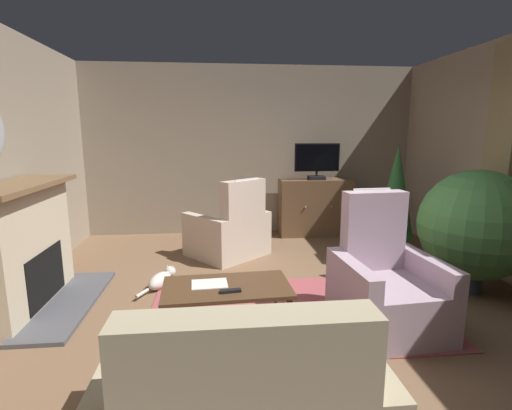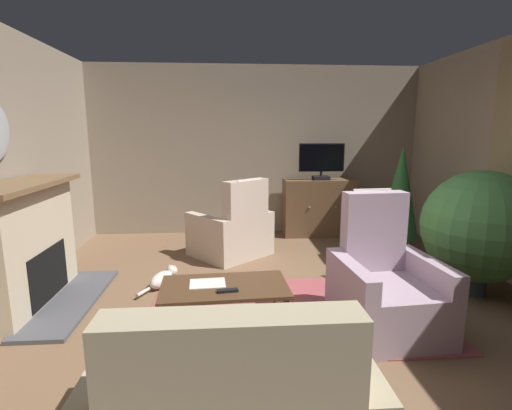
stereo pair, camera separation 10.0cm
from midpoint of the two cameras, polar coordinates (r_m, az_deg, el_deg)
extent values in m
cube|color=brown|center=(3.89, 4.32, -16.02)|extent=(6.16, 6.85, 0.04)
cube|color=gray|center=(6.64, 0.40, 8.10)|extent=(6.16, 0.10, 2.84)
cube|color=#8E7F56|center=(5.31, 33.87, 7.13)|extent=(0.10, 0.44, 2.39)
cube|color=#9E474C|center=(3.88, 6.13, -15.74)|extent=(2.77, 1.68, 0.01)
cube|color=#4C4C51|center=(4.48, -25.26, -12.81)|extent=(0.50, 1.62, 0.04)
cube|color=beige|center=(4.45, -30.77, -5.47)|extent=(0.41, 1.42, 1.21)
cube|color=black|center=(4.46, -28.48, -9.04)|extent=(0.10, 0.79, 0.52)
cube|color=brown|center=(4.32, -31.10, 2.58)|extent=(0.53, 1.58, 0.05)
cube|color=#4A3523|center=(6.68, 9.75, -4.13)|extent=(1.16, 0.38, 0.06)
cube|color=brown|center=(6.58, 9.88, -0.35)|extent=(1.22, 0.44, 0.96)
sphere|color=tan|center=(6.29, 8.48, -0.37)|extent=(0.03, 0.03, 0.03)
sphere|color=tan|center=(6.40, 12.30, -0.31)|extent=(0.03, 0.03, 0.03)
cube|color=black|center=(6.45, 10.13, 4.00)|extent=(0.27, 0.20, 0.06)
cylinder|color=black|center=(6.45, 10.15, 4.61)|extent=(0.04, 0.04, 0.08)
cube|color=black|center=(6.42, 10.23, 7.01)|extent=(0.75, 0.05, 0.46)
cube|color=black|center=(6.40, 10.29, 6.99)|extent=(0.71, 0.01, 0.42)
cube|color=#4C331E|center=(3.29, -3.85, -12.14)|extent=(1.09, 0.64, 0.03)
cylinder|color=#4C331E|center=(3.66, 3.74, -13.69)|extent=(0.04, 0.04, 0.44)
cylinder|color=#4C331E|center=(3.61, -11.95, -14.24)|extent=(0.04, 0.04, 0.44)
cylinder|color=#4C331E|center=(3.23, 5.46, -17.21)|extent=(0.04, 0.04, 0.44)
cylinder|color=#4C331E|center=(3.18, -12.66, -17.93)|extent=(0.04, 0.04, 0.44)
cube|color=black|center=(3.15, -3.32, -12.67)|extent=(0.18, 0.07, 0.02)
cube|color=silver|center=(3.32, -6.39, -11.56)|extent=(0.31, 0.24, 0.01)
cube|color=tan|center=(1.77, -1.70, -24.97)|extent=(1.11, 0.20, 0.61)
cube|color=tan|center=(2.39, 14.91, -26.17)|extent=(0.15, 0.92, 0.62)
cube|color=slate|center=(2.07, 3.29, -25.24)|extent=(0.37, 0.17, 0.36)
cube|color=#C6B29E|center=(5.51, -3.38, -5.25)|extent=(1.08, 1.10, 0.42)
cube|color=#C6B29E|center=(5.14, -0.95, -0.04)|extent=(0.64, 0.58, 0.69)
cube|color=#C6B29E|center=(5.24, -6.77, -5.03)|extent=(0.65, 0.74, 0.62)
cube|color=#C6B29E|center=(5.75, -0.32, -3.51)|extent=(0.65, 0.74, 0.62)
cube|color=white|center=(5.04, -0.42, 2.56)|extent=(0.33, 0.28, 0.24)
cube|color=#AD93A3|center=(3.67, 19.82, -14.15)|extent=(0.65, 0.92, 0.45)
cube|color=#AD93A3|center=(3.76, 17.89, -3.73)|extent=(0.59, 0.22, 0.74)
cube|color=#AD93A3|center=(3.81, 24.75, -11.97)|extent=(0.20, 0.89, 0.65)
cube|color=#AD93A3|center=(3.48, 14.61, -13.44)|extent=(0.20, 0.89, 0.65)
cube|color=white|center=(3.77, 17.66, 0.53)|extent=(0.37, 0.05, 0.24)
cylinder|color=#3D4C5B|center=(4.76, 17.59, -9.68)|extent=(0.33, 0.33, 0.22)
cone|color=#4C8E47|center=(4.64, 17.88, -4.85)|extent=(0.46, 0.46, 0.61)
cylinder|color=#3D4C5B|center=(4.89, 30.29, -10.11)|extent=(0.25, 0.25, 0.23)
sphere|color=#4C8E47|center=(4.71, 31.03, -2.75)|extent=(1.19, 1.19, 1.19)
cylinder|color=slate|center=(6.00, 20.74, -5.58)|extent=(0.40, 0.40, 0.23)
cone|color=#2D6B33|center=(5.84, 21.25, 1.82)|extent=(0.56, 0.56, 1.34)
ellipsoid|color=beige|center=(4.54, -13.35, -10.81)|extent=(0.31, 0.41, 0.17)
sphere|color=beige|center=(4.71, -11.85, -9.58)|extent=(0.13, 0.13, 0.13)
cone|color=beige|center=(4.71, -12.24, -8.84)|extent=(0.04, 0.04, 0.04)
cone|color=beige|center=(4.68, -11.51, -8.95)|extent=(0.04, 0.04, 0.04)
cylinder|color=beige|center=(4.35, -15.85, -12.39)|extent=(0.12, 0.22, 0.04)
camera|label=1|loc=(0.05, -89.24, 0.15)|focal=26.75mm
camera|label=2|loc=(0.05, 90.76, -0.15)|focal=26.75mm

